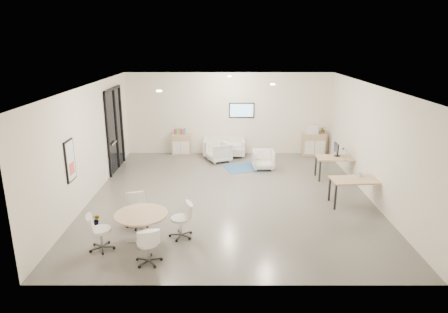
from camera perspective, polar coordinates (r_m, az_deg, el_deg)
room_shell at (r=11.32m, az=0.95°, el=2.02°), size 9.60×10.60×4.80m
glass_door at (r=14.29m, az=-15.32°, el=4.07°), size 0.09×1.90×2.85m
artwork at (r=10.50m, az=-21.13°, el=-0.58°), size 0.05×0.54×1.04m
wall_tv at (r=15.67m, az=2.54°, el=6.62°), size 0.98×0.06×0.58m
ceiling_spots at (r=11.86m, az=-0.06°, el=10.44°), size 3.14×4.14×0.03m
sideboard_left at (r=15.85m, az=-6.14°, el=1.71°), size 0.74×0.38×0.83m
sideboard_right at (r=16.13m, az=12.69°, el=1.74°), size 0.88×0.43×0.88m
books at (r=15.74m, az=-6.33°, el=3.56°), size 0.43×0.14×0.22m
printer at (r=15.98m, az=12.50°, el=3.78°), size 0.50×0.44×0.32m
loveseat at (r=15.60m, az=0.04°, el=1.23°), size 1.62×0.85×0.60m
blue_rug at (r=14.34m, az=3.47°, el=-1.52°), size 1.88×1.52×0.01m
armchair_left at (r=14.91m, az=-0.75°, el=0.81°), size 0.98×1.01×0.80m
armchair_right at (r=14.09m, az=5.63°, el=-0.32°), size 0.74×0.70×0.75m
desk_rear at (r=13.50m, az=16.00°, el=-0.42°), size 1.42×0.76×0.73m
desk_front at (r=11.50m, az=18.58°, el=-3.45°), size 1.51×0.84×0.76m
monitor at (r=13.55m, az=15.77°, el=1.02°), size 0.20×0.50×0.44m
round_table at (r=9.12m, az=-11.73°, el=-8.47°), size 1.18×1.18×0.72m
meeting_chairs at (r=9.21m, az=-11.65°, el=-9.72°), size 2.41×2.41×0.82m
plant_cabinet at (r=16.07m, az=13.98°, el=3.61°), size 0.33×0.34×0.21m
plant_floor at (r=10.43m, az=-17.71°, el=-9.06°), size 0.23×0.33×0.13m
cup at (r=11.65m, az=18.90°, el=-2.46°), size 0.14×0.11×0.13m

